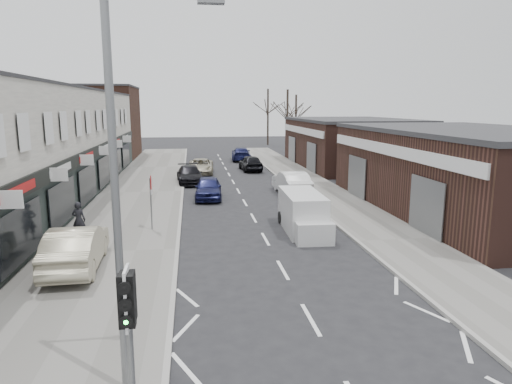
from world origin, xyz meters
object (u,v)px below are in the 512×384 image
object	(u,v)px
sedan_on_pavement	(76,247)
parked_car_left_a	(208,188)
parked_car_right_c	(241,154)
parked_car_left_b	(190,175)
white_van	(303,213)
pedestrian	(79,220)
traffic_light	(128,312)
parked_car_left_c	(201,166)
warning_sign	(151,187)
parked_car_right_b	(251,163)
parked_car_right_a	(291,183)
street_lamp	(124,177)

from	to	relation	value
sedan_on_pavement	parked_car_left_a	bearing A→B (deg)	-114.89
parked_car_left_a	parked_car_right_c	size ratio (longest dim) A/B	0.84
parked_car_left_b	white_van	bearing A→B (deg)	-74.08
white_van	pedestrian	distance (m)	10.31
traffic_light	white_van	bearing A→B (deg)	63.98
pedestrian	parked_car_left_c	size ratio (longest dim) A/B	0.34
warning_sign	pedestrian	xyz separation A→B (m)	(-3.15, -0.96, -1.26)
sedan_on_pavement	parked_car_right_b	world-z (taller)	sedan_on_pavement
parked_car_left_b	parked_car_right_a	size ratio (longest dim) A/B	0.97
parked_car_left_c	white_van	bearing A→B (deg)	-73.53
parked_car_right_a	parked_car_right_b	bearing A→B (deg)	-86.69
parked_car_left_a	parked_car_left_c	distance (m)	11.17
traffic_light	parked_car_left_b	xyz separation A→B (m)	(1.00, 27.84, -1.74)
warning_sign	sedan_on_pavement	world-z (taller)	warning_sign
traffic_light	parked_car_left_b	distance (m)	27.91
street_lamp	parked_car_right_c	xyz separation A→B (m)	(6.73, 41.09, -3.90)
parked_car_left_a	parked_car_right_a	xyz separation A→B (m)	(5.70, 0.80, 0.08)
sedan_on_pavement	parked_car_left_a	size ratio (longest dim) A/B	1.15
traffic_light	white_van	xyz separation A→B (m)	(6.40, 13.11, -1.53)
traffic_light	parked_car_right_a	size ratio (longest dim) A/B	0.64
parked_car_left_c	parked_car_right_b	size ratio (longest dim) A/B	1.11
traffic_light	parked_car_left_c	bearing A→B (deg)	86.63
white_van	parked_car_right_a	bearing A→B (deg)	82.70
parked_car_left_b	parked_car_right_a	bearing A→B (deg)	-42.33
white_van	parked_car_right_a	size ratio (longest dim) A/B	1.01
parked_car_left_a	parked_car_right_b	xyz separation A→B (m)	(4.40, 12.52, 0.02)
white_van	parked_car_right_c	bearing A→B (deg)	91.46
parked_car_right_b	parked_car_left_b	bearing A→B (deg)	44.90
traffic_light	parked_car_right_a	bearing A→B (deg)	70.59
parked_car_right_a	parked_car_right_b	size ratio (longest dim) A/B	1.12
sedan_on_pavement	parked_car_left_c	xyz separation A→B (m)	(5.00, 23.82, -0.24)
parked_car_left_b	parked_car_left_a	bearing A→B (deg)	-83.29
parked_car_left_a	white_van	bearing A→B (deg)	-60.70
parked_car_left_b	pedestrian	bearing A→B (deg)	-112.59
street_lamp	warning_sign	bearing A→B (deg)	92.84
pedestrian	parked_car_left_b	world-z (taller)	pedestrian
white_van	sedan_on_pavement	xyz separation A→B (m)	(-9.47, -4.14, 0.03)
parked_car_left_a	parked_car_left_b	xyz separation A→B (m)	(-1.20, 6.22, -0.03)
street_lamp	white_van	distance (m)	14.07
sedan_on_pavement	parked_car_left_b	size ratio (longest dim) A/B	1.03
white_van	parked_car_left_c	world-z (taller)	white_van
parked_car_left_a	parked_car_right_c	world-z (taller)	parked_car_right_c
traffic_light	white_van	world-z (taller)	traffic_light
warning_sign	parked_car_left_b	xyz separation A→B (m)	(1.76, 13.82, -1.53)
parked_car_right_a	sedan_on_pavement	bearing A→B (deg)	47.79
parked_car_right_a	parked_car_right_c	distance (m)	19.93
pedestrian	warning_sign	bearing A→B (deg)	-151.61
white_van	parked_car_right_c	size ratio (longest dim) A/B	0.97
warning_sign	parked_car_left_c	world-z (taller)	warning_sign
pedestrian	parked_car_right_a	world-z (taller)	pedestrian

